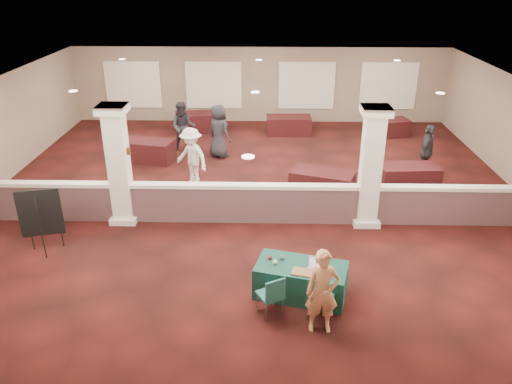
{
  "coord_description": "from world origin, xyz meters",
  "views": [
    {
      "loc": [
        0.35,
        -13.45,
        6.36
      ],
      "look_at": [
        0.07,
        -2.0,
        1.11
      ],
      "focal_mm": 35.0,
      "sensor_mm": 36.0,
      "label": 1
    }
  ],
  "objects_px": {
    "far_table_front_right": "(409,177)",
    "attendee_b": "(192,157)",
    "easel_board": "(40,214)",
    "far_table_back_left": "(199,122)",
    "conf_chair_side": "(272,293)",
    "woman": "(322,292)",
    "attendee_c": "(427,152)",
    "conf_chair_main": "(320,295)",
    "attendee_a": "(183,127)",
    "near_table": "(301,280)",
    "attendee_d": "(219,131)",
    "far_table_back_right": "(387,128)",
    "far_table_front_left": "(147,151)",
    "far_table_back_center": "(289,125)",
    "far_table_front_center": "(322,183)"
  },
  "relations": [
    {
      "from": "far_table_front_left",
      "to": "attendee_a",
      "type": "relative_size",
      "value": 0.99
    },
    {
      "from": "conf_chair_main",
      "to": "far_table_front_right",
      "type": "bearing_deg",
      "value": 83.66
    },
    {
      "from": "conf_chair_side",
      "to": "attendee_c",
      "type": "bearing_deg",
      "value": 26.47
    },
    {
      "from": "easel_board",
      "to": "far_table_back_left",
      "type": "relative_size",
      "value": 0.87
    },
    {
      "from": "attendee_b",
      "to": "attendee_c",
      "type": "xyz_separation_m",
      "value": [
        7.44,
        0.71,
        -0.03
      ]
    },
    {
      "from": "near_table",
      "to": "far_table_back_center",
      "type": "distance_m",
      "value": 10.95
    },
    {
      "from": "conf_chair_main",
      "to": "far_table_back_left",
      "type": "distance_m",
      "value": 12.65
    },
    {
      "from": "attendee_a",
      "to": "attendee_c",
      "type": "distance_m",
      "value": 8.5
    },
    {
      "from": "far_table_front_right",
      "to": "attendee_b",
      "type": "xyz_separation_m",
      "value": [
        -6.73,
        0.1,
        0.56
      ]
    },
    {
      "from": "conf_chair_main",
      "to": "attendee_b",
      "type": "xyz_separation_m",
      "value": [
        -3.39,
        6.53,
        0.36
      ]
    },
    {
      "from": "easel_board",
      "to": "woman",
      "type": "distance_m",
      "value": 6.87
    },
    {
      "from": "far_table_front_right",
      "to": "attendee_b",
      "type": "bearing_deg",
      "value": 179.16
    },
    {
      "from": "far_table_front_right",
      "to": "conf_chair_side",
      "type": "bearing_deg",
      "value": -123.85
    },
    {
      "from": "far_table_front_left",
      "to": "attendee_d",
      "type": "distance_m",
      "value": 2.62
    },
    {
      "from": "attendee_d",
      "to": "far_table_front_left",
      "type": "bearing_deg",
      "value": 50.85
    },
    {
      "from": "near_table",
      "to": "far_table_front_left",
      "type": "height_order",
      "value": "far_table_front_left"
    },
    {
      "from": "easel_board",
      "to": "woman",
      "type": "height_order",
      "value": "woman"
    },
    {
      "from": "woman",
      "to": "attendee_c",
      "type": "relative_size",
      "value": 0.96
    },
    {
      "from": "near_table",
      "to": "conf_chair_side",
      "type": "distance_m",
      "value": 0.94
    },
    {
      "from": "conf_chair_main",
      "to": "conf_chair_side",
      "type": "relative_size",
      "value": 1.07
    },
    {
      "from": "easel_board",
      "to": "woman",
      "type": "xyz_separation_m",
      "value": [
        6.33,
        -2.64,
        -0.2
      ]
    },
    {
      "from": "far_table_front_left",
      "to": "attendee_a",
      "type": "bearing_deg",
      "value": 40.81
    },
    {
      "from": "conf_chair_side",
      "to": "far_table_front_right",
      "type": "relative_size",
      "value": 0.5
    },
    {
      "from": "far_table_back_left",
      "to": "far_table_front_center",
      "type": "bearing_deg",
      "value": -54.03
    },
    {
      "from": "conf_chair_side",
      "to": "attendee_b",
      "type": "bearing_deg",
      "value": 82.21
    },
    {
      "from": "attendee_a",
      "to": "far_table_back_right",
      "type": "bearing_deg",
      "value": 13.79
    },
    {
      "from": "attendee_d",
      "to": "far_table_back_right",
      "type": "bearing_deg",
      "value": -119.46
    },
    {
      "from": "conf_chair_side",
      "to": "attendee_d",
      "type": "xyz_separation_m",
      "value": [
        -1.86,
        8.96,
        0.43
      ]
    },
    {
      "from": "far_table_back_center",
      "to": "attendee_d",
      "type": "distance_m",
      "value": 3.79
    },
    {
      "from": "far_table_back_right",
      "to": "attendee_d",
      "type": "relative_size",
      "value": 0.88
    },
    {
      "from": "far_table_front_center",
      "to": "attendee_d",
      "type": "xyz_separation_m",
      "value": [
        -3.39,
        3.2,
        0.58
      ]
    },
    {
      "from": "conf_chair_main",
      "to": "conf_chair_side",
      "type": "height_order",
      "value": "conf_chair_main"
    },
    {
      "from": "far_table_front_left",
      "to": "far_table_front_right",
      "type": "height_order",
      "value": "far_table_front_left"
    },
    {
      "from": "near_table",
      "to": "attendee_d",
      "type": "xyz_separation_m",
      "value": [
        -2.46,
        8.25,
        0.6
      ]
    },
    {
      "from": "far_table_back_left",
      "to": "attendee_b",
      "type": "xyz_separation_m",
      "value": [
        0.5,
        -5.51,
        0.53
      ]
    },
    {
      "from": "conf_chair_side",
      "to": "far_table_back_center",
      "type": "bearing_deg",
      "value": 57.63
    },
    {
      "from": "near_table",
      "to": "attendee_c",
      "type": "xyz_separation_m",
      "value": [
        4.37,
        6.46,
        0.53
      ]
    },
    {
      "from": "easel_board",
      "to": "far_table_back_left",
      "type": "height_order",
      "value": "easel_board"
    },
    {
      "from": "conf_chair_main",
      "to": "woman",
      "type": "relative_size",
      "value": 0.56
    },
    {
      "from": "conf_chair_side",
      "to": "woman",
      "type": "bearing_deg",
      "value": -51.42
    },
    {
      "from": "near_table",
      "to": "far_table_front_right",
      "type": "relative_size",
      "value": 1.04
    },
    {
      "from": "easel_board",
      "to": "far_table_front_left",
      "type": "distance_m",
      "value": 6.33
    },
    {
      "from": "woman",
      "to": "far_table_front_right",
      "type": "height_order",
      "value": "woman"
    },
    {
      "from": "far_table_front_left",
      "to": "far_table_back_right",
      "type": "distance_m",
      "value": 9.56
    },
    {
      "from": "far_table_front_left",
      "to": "conf_chair_main",
      "type": "bearing_deg",
      "value": -58.25
    },
    {
      "from": "easel_board",
      "to": "far_table_back_center",
      "type": "relative_size",
      "value": 0.92
    },
    {
      "from": "conf_chair_main",
      "to": "woman",
      "type": "bearing_deg",
      "value": -68.3
    },
    {
      "from": "conf_chair_main",
      "to": "far_table_back_left",
      "type": "bearing_deg",
      "value": 129.04
    },
    {
      "from": "conf_chair_side",
      "to": "easel_board",
      "type": "height_order",
      "value": "easel_board"
    },
    {
      "from": "far_table_back_left",
      "to": "attendee_b",
      "type": "bearing_deg",
      "value": -84.81
    }
  ]
}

